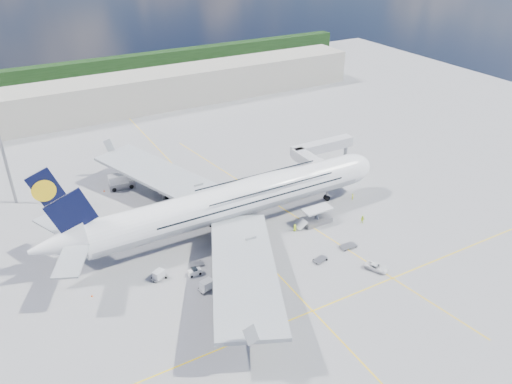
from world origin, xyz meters
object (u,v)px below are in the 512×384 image
jet_bridge (318,153)px  dolly_row_c (207,285)px  cone_wing_left_outer (104,191)px  dolly_nose_near (320,259)px  airliner (234,200)px  cone_nose (321,185)px  crew_tug (238,271)px  catering_truck_inner (174,186)px  cone_wing_left_inner (166,206)px  cone_wing_right_inner (246,293)px  crew_van (295,228)px  cargo_loader (316,218)px  baggage_tug (195,272)px  service_van (376,267)px  cone_tail (92,296)px  dolly_nose_far (348,246)px  light_mast (3,152)px  cone_wing_right_outer (241,282)px  dolly_row_a (196,264)px  crew_nose (353,197)px  crew_loader (363,220)px  catering_truck_outer (121,182)px  crew_wing (249,295)px  dolly_back (159,275)px  dolly_row_b (239,273)px

jet_bridge → dolly_row_c: 51.36m
cone_wing_left_outer → dolly_nose_near: bearing=-58.7°
airliner → cone_nose: size_ratio=148.60×
dolly_row_c → crew_tug: (6.82, 0.89, -0.08)m
catering_truck_inner → dolly_nose_near: bearing=-68.9°
cone_wing_left_inner → airliner: bearing=-58.2°
cone_wing_left_inner → catering_truck_inner: bearing=50.4°
cone_wing_right_inner → crew_van: bearing=34.6°
cargo_loader → cone_wing_left_outer: size_ratio=16.03×
jet_bridge → crew_tug: 45.24m
baggage_tug → crew_van: size_ratio=1.48×
dolly_nose_near → baggage_tug: 24.63m
dolly_row_c → catering_truck_inner: catering_truck_inner is taller
baggage_tug → service_van: baggage_tug is taller
cone_tail → dolly_nose_far: bearing=-11.9°
cone_wing_left_inner → cone_wing_left_outer: (-10.82, 14.42, 0.01)m
light_mast → cone_tail: 45.26m
baggage_tug → cone_wing_right_outer: size_ratio=3.99×
jet_bridge → cone_nose: 8.05m
service_van → cone_wing_right_inner: service_van is taller
dolly_row_a → cargo_loader: bearing=13.7°
dolly_row_a → crew_nose: size_ratio=1.75×
cone_nose → crew_loader: bearing=-97.6°
airliner → baggage_tug: bearing=-142.1°
airliner → baggage_tug: (-14.05, -10.95, -6.19)m
dolly_nose_near → catering_truck_outer: bearing=100.0°
cone_wing_left_outer → service_van: bearing=-56.5°
baggage_tug → cone_tail: bearing=168.8°
dolly_nose_near → cone_tail: (-41.79, 11.28, -0.10)m
catering_truck_outer → cone_wing_right_outer: 48.20m
crew_wing → crew_tug: (1.45, 6.83, 0.03)m
dolly_back → baggage_tug: size_ratio=1.32×
dolly_nose_far → catering_truck_inner: 44.93m
crew_tug → cone_wing_right_inner: 5.70m
jet_bridge → catering_truck_inner: size_ratio=2.49×
catering_truck_inner → service_van: 52.43m
dolly_row_b → dolly_back: 14.97m
cone_wing_right_inner → cone_wing_right_outer: 3.16m
airliner → dolly_row_c: bearing=-130.8°
cone_wing_right_inner → service_van: bearing=-13.3°
cone_wing_right_inner → crew_tug: bearing=77.1°
dolly_row_b → crew_nose: bearing=25.2°
catering_truck_outer → cone_nose: bearing=-22.2°
dolly_nose_near → crew_nose: (20.96, 15.99, 0.51)m
baggage_tug → catering_truck_outer: (-2.23, 40.82, 1.12)m
jet_bridge → crew_wing: (-37.98, -32.87, -5.88)m
catering_truck_inner → crew_wing: 42.58m
crew_wing → cone_wing_left_inner: size_ratio=3.77×
dolly_row_c → cone_wing_left_outer: (-6.88, 46.31, -0.83)m
cone_nose → cone_wing_right_inner: (-36.19, -27.22, -0.01)m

